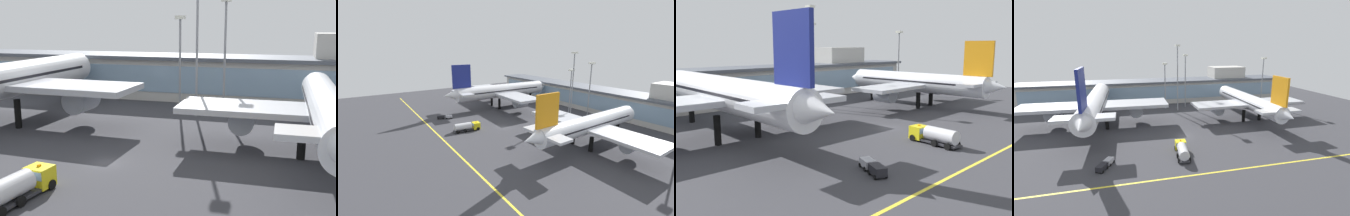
{
  "view_description": "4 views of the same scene",
  "coord_description": "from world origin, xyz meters",
  "views": [
    {
      "loc": [
        21.26,
        -44.17,
        17.31
      ],
      "look_at": [
        6.89,
        4.62,
        6.61
      ],
      "focal_mm": 43.03,
      "sensor_mm": 36.0,
      "label": 1
    },
    {
      "loc": [
        63.72,
        -42.1,
        27.12
      ],
      "look_at": [
        -5.37,
        4.62,
        5.07
      ],
      "focal_mm": 24.15,
      "sensor_mm": 36.0,
      "label": 2
    },
    {
      "loc": [
        -55.13,
        -42.65,
        16.05
      ],
      "look_at": [
        -7.48,
        4.51,
        4.42
      ],
      "focal_mm": 38.77,
      "sensor_mm": 36.0,
      "label": 3
    },
    {
      "loc": [
        -17.17,
        -64.81,
        25.54
      ],
      "look_at": [
        3.43,
        14.98,
        4.51
      ],
      "focal_mm": 26.25,
      "sensor_mm": 36.0,
      "label": 4
    }
  ],
  "objects": [
    {
      "name": "ground_plane",
      "position": [
        0.0,
        0.0,
        0.0
      ],
      "size": [
        180.0,
        180.0,
        0.0
      ],
      "primitive_type": "plane",
      "color": "#38383D"
    },
    {
      "name": "taxiway_centreline_stripe",
      "position": [
        0.0,
        -22.0,
        0.01
      ],
      "size": [
        144.0,
        0.5,
        0.01
      ],
      "primitive_type": "cube",
      "color": "yellow",
      "rests_on": "ground"
    },
    {
      "name": "terminal_building",
      "position": [
        2.17,
        47.28,
        5.57
      ],
      "size": [
        119.63,
        14.0,
        15.3
      ],
      "color": "beige",
      "rests_on": "ground"
    },
    {
      "name": "airliner_near_left",
      "position": [
        -25.14,
        15.29,
        7.51
      ],
      "size": [
        46.31,
        55.44,
        20.53
      ],
      "rotation": [
        0.0,
        0.0,
        1.54
      ],
      "color": "black",
      "rests_on": "ground"
    },
    {
      "name": "airliner_near_right",
      "position": [
        26.77,
        11.38,
        6.23
      ],
      "size": [
        39.81,
        47.27,
        17.07
      ],
      "rotation": [
        0.0,
        0.0,
        1.58
      ],
      "color": "black",
      "rests_on": "ground"
    },
    {
      "name": "fuel_tanker_truck",
      "position": [
        -3.58,
        -12.26,
        1.51
      ],
      "size": [
        3.82,
        9.27,
        2.9
      ],
      "rotation": [
        0.0,
        0.0,
        1.45
      ],
      "color": "black",
      "rests_on": "ground"
    },
    {
      "name": "baggage_tug_near",
      "position": [
        -21.18,
        -14.22,
        0.79
      ],
      "size": [
        3.9,
        5.69,
        1.4
      ],
      "rotation": [
        0.0,
        0.0,
        4.26
      ],
      "color": "black",
      "rests_on": "ground"
    },
    {
      "name": "apron_light_mast_west",
      "position": [
        9.73,
        33.94,
        14.59
      ],
      "size": [
        1.8,
        1.8,
        22.07
      ],
      "color": "gray",
      "rests_on": "ground"
    },
    {
      "name": "apron_light_mast_centre",
      "position": [
        0.98,
        33.14,
        12.76
      ],
      "size": [
        1.8,
        1.8,
        18.82
      ],
      "color": "gray",
      "rests_on": "ground"
    },
    {
      "name": "apron_light_mast_east",
      "position": [
        5.26,
        29.09,
        16.71
      ],
      "size": [
        1.8,
        1.8,
        25.89
      ],
      "color": "gray",
      "rests_on": "ground"
    }
  ]
}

